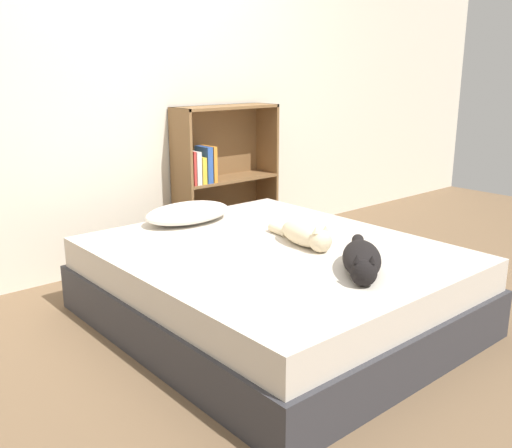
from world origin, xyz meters
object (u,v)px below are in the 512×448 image
Objects in this scene: bed at (273,285)px; bookshelf at (220,176)px; pillow at (188,213)px; cat_light at (306,235)px; cat_dark at (362,259)px.

bookshelf is at bearing 64.55° from bed.
pillow reaches higher than bed.
bed is at bearing -115.45° from bookshelf.
cat_light is (0.20, -0.80, 0.00)m from pillow.
bed is 3.62× the size of cat_light.
pillow is 1.25m from cat_dark.
cat_dark is (0.07, -0.53, 0.27)m from bed.
pillow is at bearing -140.98° from bookshelf.
bed is at bearing -86.44° from pillow.
cat_light is at bearing -108.22° from bookshelf.
bed is 0.77m from pillow.
bookshelf is (0.52, 1.76, 0.07)m from cat_dark.
cat_light is at bearing -76.16° from pillow.
cat_light is 0.48× the size of bookshelf.
bookshelf is (0.63, 0.51, 0.08)m from pillow.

